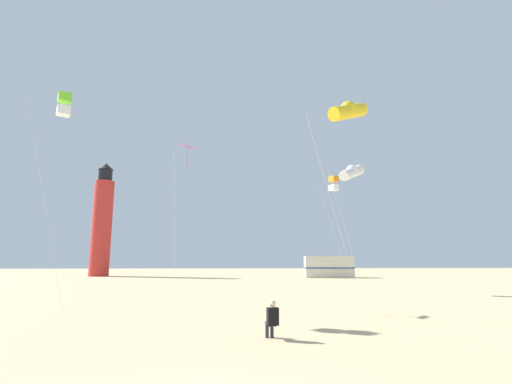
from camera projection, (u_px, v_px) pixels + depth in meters
name	position (u px, v px, depth m)	size (l,w,h in m)	color
kite_flyer_standing	(272.00, 318.00, 11.71)	(0.40, 0.55, 1.16)	black
kite_tube_white	(352.00, 172.00, 25.61)	(2.71, 2.68, 8.86)	silver
kite_box_lime	(64.00, 105.00, 19.17)	(2.49, 1.72, 10.63)	silver
kite_box_orange	(334.00, 184.00, 30.13)	(2.33, 1.94, 8.86)	silver
kite_diamond_rainbow	(187.00, 152.00, 21.44)	(1.43, 1.43, 8.87)	silver
kite_tube_gold	(348.00, 111.00, 18.72)	(3.26, 3.05, 10.25)	silver
lighthouse_distant	(102.00, 222.00, 56.57)	(2.80, 2.80, 16.80)	red
rv_van_cream	(329.00, 267.00, 51.43)	(6.60, 2.84, 2.80)	beige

